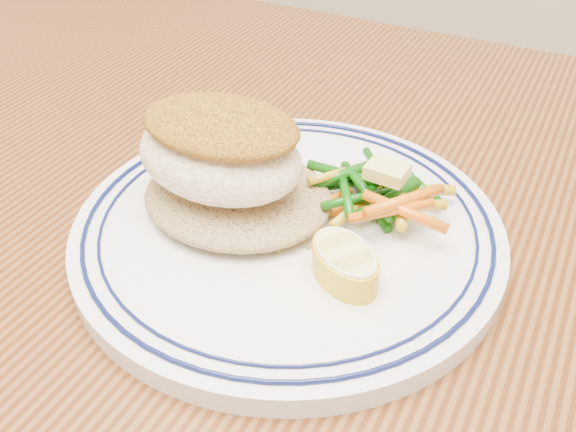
{
  "coord_description": "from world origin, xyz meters",
  "views": [
    {
      "loc": [
        0.14,
        -0.26,
        1.03
      ],
      "look_at": [
        -0.02,
        0.04,
        0.77
      ],
      "focal_mm": 40.0,
      "sensor_mm": 36.0,
      "label": 1
    }
  ],
  "objects_px": {
    "dining_table": "(283,378)",
    "lemon_wedge": "(345,262)",
    "plate": "(288,228)",
    "rice_pilaf": "(238,192)",
    "vegetable_pile": "(377,195)",
    "fish_fillet": "(220,148)"
  },
  "relations": [
    {
      "from": "dining_table",
      "to": "lemon_wedge",
      "type": "distance_m",
      "value": 0.13
    },
    {
      "from": "vegetable_pile",
      "to": "rice_pilaf",
      "type": "bearing_deg",
      "value": -155.5
    },
    {
      "from": "rice_pilaf",
      "to": "dining_table",
      "type": "bearing_deg",
      "value": -34.46
    },
    {
      "from": "rice_pilaf",
      "to": "vegetable_pile",
      "type": "relative_size",
      "value": 1.19
    },
    {
      "from": "plate",
      "to": "lemon_wedge",
      "type": "height_order",
      "value": "lemon_wedge"
    },
    {
      "from": "dining_table",
      "to": "plate",
      "type": "bearing_deg",
      "value": 112.16
    },
    {
      "from": "dining_table",
      "to": "vegetable_pile",
      "type": "bearing_deg",
      "value": 66.78
    },
    {
      "from": "fish_fillet",
      "to": "lemon_wedge",
      "type": "distance_m",
      "value": 0.11
    },
    {
      "from": "dining_table",
      "to": "vegetable_pile",
      "type": "height_order",
      "value": "vegetable_pile"
    },
    {
      "from": "dining_table",
      "to": "rice_pilaf",
      "type": "xyz_separation_m",
      "value": [
        -0.05,
        0.04,
        0.12
      ]
    },
    {
      "from": "plate",
      "to": "vegetable_pile",
      "type": "distance_m",
      "value": 0.06
    },
    {
      "from": "rice_pilaf",
      "to": "lemon_wedge",
      "type": "distance_m",
      "value": 0.1
    },
    {
      "from": "rice_pilaf",
      "to": "plate",
      "type": "bearing_deg",
      "value": 0.92
    },
    {
      "from": "dining_table",
      "to": "plate",
      "type": "xyz_separation_m",
      "value": [
        -0.02,
        0.04,
        0.11
      ]
    },
    {
      "from": "rice_pilaf",
      "to": "lemon_wedge",
      "type": "bearing_deg",
      "value": -19.01
    },
    {
      "from": "fish_fillet",
      "to": "lemon_wedge",
      "type": "relative_size",
      "value": 1.71
    },
    {
      "from": "rice_pilaf",
      "to": "lemon_wedge",
      "type": "xyz_separation_m",
      "value": [
        0.09,
        -0.03,
        -0.0
      ]
    },
    {
      "from": "rice_pilaf",
      "to": "fish_fillet",
      "type": "xyz_separation_m",
      "value": [
        -0.01,
        -0.01,
        0.04
      ]
    },
    {
      "from": "rice_pilaf",
      "to": "vegetable_pile",
      "type": "distance_m",
      "value": 0.09
    },
    {
      "from": "dining_table",
      "to": "fish_fillet",
      "type": "distance_m",
      "value": 0.17
    },
    {
      "from": "plate",
      "to": "lemon_wedge",
      "type": "xyz_separation_m",
      "value": [
        0.05,
        -0.03,
        0.02
      ]
    },
    {
      "from": "plate",
      "to": "fish_fillet",
      "type": "relative_size",
      "value": 2.44
    }
  ]
}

